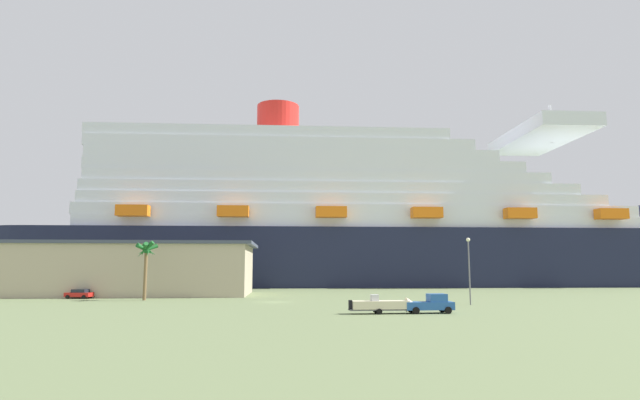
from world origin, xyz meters
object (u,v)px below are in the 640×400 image
(pickup_truck, at_px, (431,304))
(parked_car_red_hatchback, at_px, (79,294))
(small_boat_on_trailer, at_px, (386,305))
(cruise_ship, at_px, (361,227))
(palm_tree, at_px, (146,253))
(street_lamp, at_px, (469,262))
(parked_car_yellow_taxi, at_px, (46,290))

(pickup_truck, relative_size, parked_car_red_hatchback, 1.26)
(small_boat_on_trailer, distance_m, parked_car_red_hatchback, 56.40)
(cruise_ship, bearing_deg, pickup_truck, -88.79)
(palm_tree, height_order, street_lamp, palm_tree)
(palm_tree, relative_size, street_lamp, 1.01)
(palm_tree, height_order, parked_car_red_hatchback, palm_tree)
(cruise_ship, xyz_separation_m, pickup_truck, (1.93, -91.26, -16.21))
(small_boat_on_trailer, bearing_deg, pickup_truck, 7.25)
(parked_car_yellow_taxi, xyz_separation_m, parked_car_red_hatchback, (12.87, -13.02, 0.00))
(palm_tree, relative_size, parked_car_yellow_taxi, 2.16)
(palm_tree, bearing_deg, cruise_ship, 59.88)
(palm_tree, xyz_separation_m, parked_car_yellow_taxi, (-25.55, 17.33, -6.68))
(palm_tree, bearing_deg, pickup_truck, -29.27)
(palm_tree, bearing_deg, street_lamp, -10.99)
(small_boat_on_trailer, bearing_deg, parked_car_red_hatchback, 150.02)
(pickup_truck, height_order, parked_car_yellow_taxi, pickup_truck)
(pickup_truck, distance_m, parked_car_red_hatchback, 60.68)
(pickup_truck, xyz_separation_m, small_boat_on_trailer, (-5.22, -0.66, -0.09))
(small_boat_on_trailer, height_order, parked_car_red_hatchback, small_boat_on_trailer)
(street_lamp, distance_m, parked_car_red_hatchback, 64.12)
(small_boat_on_trailer, xyz_separation_m, street_lamp, (13.51, 14.22, 5.06))
(parked_car_yellow_taxi, bearing_deg, pickup_truck, -31.19)
(parked_car_red_hatchback, bearing_deg, palm_tree, -18.79)
(palm_tree, distance_m, parked_car_yellow_taxi, 31.59)
(small_boat_on_trailer, relative_size, palm_tree, 0.94)
(cruise_ship, distance_m, parked_car_yellow_taxi, 84.09)
(street_lamp, distance_m, parked_car_yellow_taxi, 80.10)
(parked_car_yellow_taxi, relative_size, parked_car_red_hatchback, 0.96)
(cruise_ship, bearing_deg, street_lamp, -82.51)
(parked_car_yellow_taxi, bearing_deg, palm_tree, -34.15)
(street_lamp, bearing_deg, palm_tree, 169.01)
(cruise_ship, height_order, street_lamp, cruise_ship)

